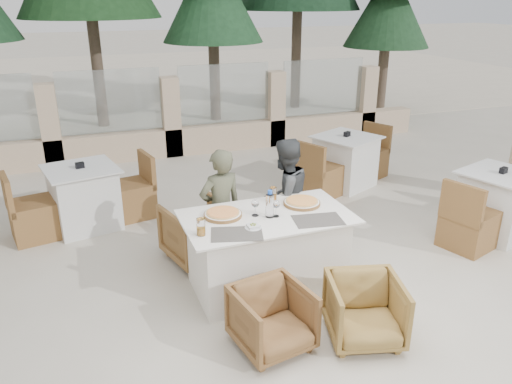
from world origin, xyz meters
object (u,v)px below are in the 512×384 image
object	(u,v)px
diner_right	(284,198)
bg_table_c	(497,203)
dining_table	(267,252)
beer_glass_right	(273,194)
water_bottle	(270,204)
wine_glass_centre	(255,207)
pizza_right	(302,202)
armchair_far_right	(287,235)
bg_table_b	(345,161)
wine_glass_near	(276,207)
pizza_left	(223,214)
olive_dish	(253,226)
diner_left	(221,210)
armchair_near_right	(365,310)
bg_table_a	(84,198)
armchair_far_left	(199,232)
armchair_near_left	(272,319)
beer_glass_left	(201,227)

from	to	relation	value
diner_right	bg_table_c	bearing A→B (deg)	149.61
dining_table	beer_glass_right	size ratio (longest dim) A/B	10.79
water_bottle	wine_glass_centre	world-z (taller)	water_bottle
bg_table_c	pizza_right	bearing A→B (deg)	162.85
armchair_far_right	bg_table_b	world-z (taller)	bg_table_b
wine_glass_near	pizza_left	bearing A→B (deg)	159.13
bg_table_b	olive_dish	bearing A→B (deg)	-158.23
wine_glass_near	diner_left	size ratio (longest dim) A/B	0.14
armchair_near_right	diner_left	xyz separation A→B (m)	(-0.75, 1.60, 0.37)
wine_glass_centre	bg_table_a	world-z (taller)	wine_glass_centre
wine_glass_near	beer_glass_right	size ratio (longest dim) A/B	1.24
wine_glass_centre	olive_dish	world-z (taller)	wine_glass_centre
bg_table_b	armchair_far_left	bearing A→B (deg)	-175.38
armchair_near_left	diner_right	bearing A→B (deg)	53.76
wine_glass_near	bg_table_c	xyz separation A→B (m)	(2.97, 0.20, -0.48)
armchair_near_right	bg_table_b	xyz separation A→B (m)	(1.69, 3.27, 0.11)
diner_right	bg_table_b	world-z (taller)	diner_right
dining_table	pizza_left	size ratio (longest dim) A/B	4.43
beer_glass_right	armchair_far_left	size ratio (longest dim) A/B	0.21
water_bottle	bg_table_c	world-z (taller)	water_bottle
diner_right	beer_glass_left	bearing A→B (deg)	13.75
armchair_near_left	armchair_near_right	distance (m)	0.78
beer_glass_left	bg_table_b	xyz separation A→B (m)	(2.84, 2.41, -0.46)
beer_glass_right	olive_dish	xyz separation A→B (m)	(-0.40, -0.52, -0.05)
beer_glass_right	diner_left	bearing A→B (deg)	153.17
beer_glass_right	bg_table_b	bearing A→B (deg)	44.25
diner_left	bg_table_b	xyz separation A→B (m)	(2.45, 1.68, -0.26)
armchair_near_left	beer_glass_right	bearing A→B (deg)	58.23
wine_glass_centre	beer_glass_right	bearing A→B (deg)	42.73
water_bottle	wine_glass_near	size ratio (longest dim) A/B	1.45
armchair_near_right	bg_table_a	bearing A→B (deg)	138.98
wine_glass_near	bg_table_a	distance (m)	2.75
wine_glass_centre	bg_table_b	distance (m)	3.18
olive_dish	bg_table_b	world-z (taller)	olive_dish
armchair_far_left	armchair_near_right	distance (m)	2.06
pizza_right	diner_left	bearing A→B (deg)	149.44
pizza_left	armchair_near_right	xyz separation A→B (m)	(0.86, -1.18, -0.52)
water_bottle	armchair_near_left	world-z (taller)	water_bottle
pizza_right	bg_table_b	distance (m)	2.75
armchair_near_right	diner_right	distance (m)	1.68
beer_glass_left	bg_table_b	distance (m)	3.75
beer_glass_left	diner_left	xyz separation A→B (m)	(0.39, 0.73, -0.20)
pizza_right	wine_glass_centre	xyz separation A→B (m)	(-0.53, -0.09, 0.07)
bg_table_c	bg_table_a	bearing A→B (deg)	139.65
beer_glass_right	armchair_near_right	world-z (taller)	beer_glass_right
beer_glass_right	bg_table_c	bearing A→B (deg)	-3.13
beer_glass_left	armchair_far_right	distance (m)	1.40
bg_table_a	olive_dish	bearing A→B (deg)	-70.58
diner_left	pizza_right	bearing A→B (deg)	138.09
pizza_left	beer_glass_left	bearing A→B (deg)	-133.22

